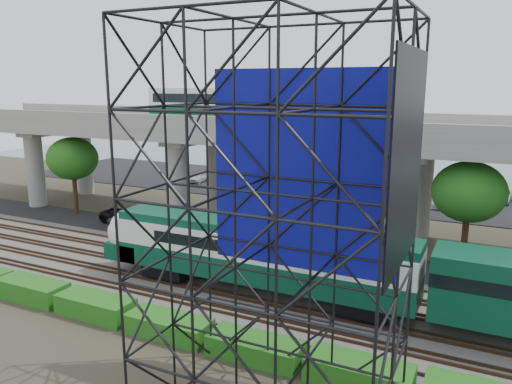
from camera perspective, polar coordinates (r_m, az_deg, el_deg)
The scene contains 13 objects.
ground at distance 31.09m, azimuth -6.70°, elevation -12.14°, with size 140.00×140.00×0.00m, color #474233.
ballast_bed at distance 32.60m, azimuth -4.78°, elevation -10.71°, with size 90.00×12.00×0.20m, color slate.
service_road at distance 39.66m, azimuth 1.55°, elevation -6.49°, with size 90.00×5.00×0.08m, color black.
parking_lot at distance 61.09m, azimuth 10.74°, elevation 0.03°, with size 90.00×18.00×0.08m, color black.
harbor_water at distance 82.18m, azimuth 14.86°, elevation 2.95°, with size 140.00×40.00×0.03m, color slate.
rail_tracks at distance 32.53m, azimuth -4.78°, elevation -10.42°, with size 90.00×9.52×0.16m.
commuter_train at distance 29.41m, azimuth 3.93°, elevation -7.47°, with size 29.30×3.06×4.30m.
overpass at distance 43.09m, azimuth 3.91°, elevation 6.15°, with size 80.00×12.00×12.40m.
scaffold_tower at distance 18.01m, azimuth 1.86°, elevation -4.99°, with size 9.36×6.36×15.00m.
hedge_strip at distance 27.15m, azimuth -9.93°, elevation -14.75°, with size 34.60×1.80×1.20m.
trees at distance 45.25m, azimuth -0.81°, elevation 3.10°, with size 40.94×16.94×7.69m.
suv at distance 47.94m, azimuth -14.47°, elevation -2.59°, with size 2.42×5.25×1.46m, color black.
parked_cars at distance 60.13m, azimuth 12.57°, elevation 0.38°, with size 38.08×9.78×1.29m.
Camera 1 is at (15.52, -23.68, 12.84)m, focal length 35.00 mm.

